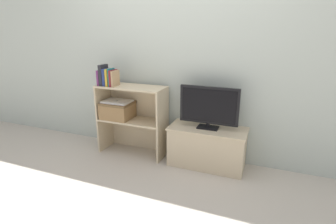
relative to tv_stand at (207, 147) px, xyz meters
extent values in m
plane|color=#BCB2A3|center=(-0.46, -0.18, -0.22)|extent=(16.00, 16.00, 0.00)
cube|color=#B2BCB2|center=(-0.46, 0.22, 0.98)|extent=(10.00, 0.05, 2.40)
cube|color=#CCB793|center=(0.00, 0.00, -0.01)|extent=(0.81, 0.36, 0.42)
cube|color=#CCB793|center=(0.00, 0.00, 0.21)|extent=(0.83, 0.38, 0.02)
cube|color=black|center=(0.00, 0.00, 0.23)|extent=(0.22, 0.14, 0.02)
cylinder|color=black|center=(0.00, 0.00, 0.25)|extent=(0.04, 0.04, 0.04)
cube|color=black|center=(0.00, 0.00, 0.47)|extent=(0.62, 0.03, 0.40)
cube|color=black|center=(0.00, -0.02, 0.47)|extent=(0.57, 0.00, 0.35)
cube|color=#CCB793|center=(-1.31, -0.01, -0.01)|extent=(0.02, 0.34, 0.43)
cube|color=#CCB793|center=(-0.52, -0.01, -0.01)|extent=(0.02, 0.34, 0.43)
cube|color=#CCB793|center=(-0.91, 0.14, -0.01)|extent=(0.77, 0.02, 0.43)
cube|color=#CCB793|center=(-0.91, -0.01, 0.20)|extent=(0.77, 0.34, 0.02)
cube|color=#CCB793|center=(-1.31, -0.01, 0.41)|extent=(0.02, 0.34, 0.40)
cube|color=#CCB793|center=(-0.52, -0.01, 0.41)|extent=(0.02, 0.34, 0.40)
cube|color=#CCB793|center=(-0.91, 0.14, 0.41)|extent=(0.77, 0.02, 0.40)
cube|color=#CCB793|center=(-0.91, -0.01, 0.60)|extent=(0.77, 0.34, 0.02)
cube|color=#6B2D66|center=(-1.27, -0.08, 0.70)|extent=(0.03, 0.14, 0.18)
cube|color=#232328|center=(-1.23, -0.08, 0.73)|extent=(0.04, 0.15, 0.24)
cube|color=navy|center=(-1.19, -0.08, 0.71)|extent=(0.03, 0.14, 0.19)
cube|color=gold|center=(-1.15, -0.08, 0.71)|extent=(0.03, 0.15, 0.20)
cube|color=#1E7075|center=(-1.13, -0.08, 0.71)|extent=(0.02, 0.12, 0.20)
cube|color=maroon|center=(-1.10, -0.08, 0.70)|extent=(0.02, 0.16, 0.18)
cube|color=tan|center=(-1.08, -0.08, 0.70)|extent=(0.02, 0.15, 0.18)
cube|color=#937047|center=(-1.10, -0.03, 0.31)|extent=(0.35, 0.30, 0.20)
cube|color=brown|center=(-1.10, -0.03, 0.39)|extent=(0.36, 0.30, 0.02)
cube|color=white|center=(-1.10, -0.03, 0.41)|extent=(0.33, 0.23, 0.02)
cylinder|color=#99999E|center=(-1.10, -0.03, 0.43)|extent=(0.02, 0.02, 0.00)
camera|label=1|loc=(0.58, -2.60, 1.21)|focal=28.00mm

